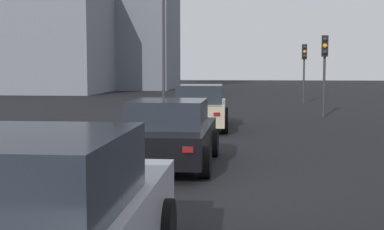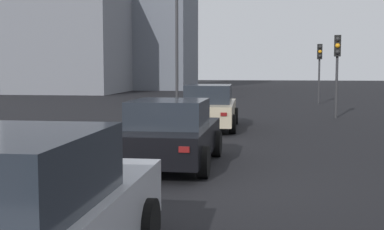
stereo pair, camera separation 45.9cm
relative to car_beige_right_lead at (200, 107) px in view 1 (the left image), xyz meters
name	(u,v)px [view 1 (the left image)]	position (x,y,z in m)	size (l,w,h in m)	color
ground_plane	(237,189)	(-8.79, -1.39, -0.85)	(160.00, 160.00, 0.20)	black
car_beige_right_lead	(200,107)	(0.00, 0.00, 0.00)	(4.74, 2.08, 1.56)	tan
car_black_right_second	(169,134)	(-7.13, 0.12, -0.04)	(4.12, 2.05, 1.47)	black
car_silver_right_third	(37,223)	(-14.01, 0.36, 0.02)	(4.60, 2.12, 1.60)	#A8AAB2
traffic_light_near_left	(325,58)	(4.46, -4.99, 1.80)	(0.33, 0.30, 3.54)	#2D2D30
traffic_light_near_right	(304,61)	(13.38, -5.17, 1.82)	(0.32, 0.28, 3.55)	#2D2D30
street_lamp_kerbside	(163,30)	(9.18, 2.70, 3.39)	(0.56, 0.36, 7.00)	#2D2D30
building_facade_left	(144,1)	(35.01, 8.61, 8.20)	(11.02, 6.21, 17.90)	slate
building_facade_center	(61,37)	(26.98, 14.61, 4.14)	(12.80, 8.56, 9.78)	slate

